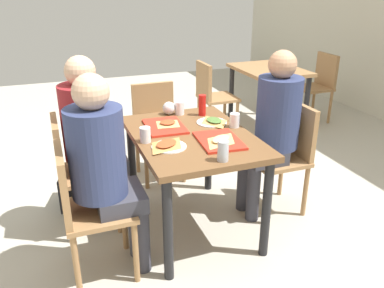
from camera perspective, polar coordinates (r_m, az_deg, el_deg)
name	(u,v)px	position (r m, az deg, el deg)	size (l,w,h in m)	color
ground_plane	(192,226)	(3.04, 0.00, -11.67)	(10.00, 10.00, 0.02)	#B2AD9E
main_table	(192,148)	(2.74, 0.00, -0.59)	(1.08, 0.78, 0.73)	brown
chair_near_left	(75,166)	(2.90, -16.44, -3.07)	(0.40, 0.40, 0.85)	#9E7247
chair_near_right	(84,204)	(2.42, -15.29, -8.35)	(0.40, 0.40, 0.85)	#9E7247
chair_far_side	(287,150)	(3.12, 13.42, -0.84)	(0.40, 0.40, 0.85)	#9E7247
chair_left_end	(156,124)	(3.61, -5.12, 2.94)	(0.40, 0.40, 0.85)	#9E7247
person_in_red	(92,131)	(2.81, -14.16, 1.85)	(0.32, 0.42, 1.26)	#383842
person_in_brown_jacket	(104,162)	(2.31, -12.47, -2.60)	(0.32, 0.42, 1.26)	#383842
person_far_side	(273,122)	(2.96, 11.57, 3.14)	(0.32, 0.42, 1.26)	#383842
tray_red_near	(165,126)	(2.82, -3.93, 2.54)	(0.36, 0.26, 0.02)	red
tray_red_far	(219,141)	(2.57, 3.90, 0.49)	(0.36, 0.26, 0.02)	red
paper_plate_center	(212,122)	(2.91, 2.84, 3.12)	(0.22, 0.22, 0.01)	white
paper_plate_near_edge	(169,147)	(2.49, -3.31, -0.37)	(0.22, 0.22, 0.01)	white
pizza_slice_a	(168,123)	(2.84, -3.50, 3.03)	(0.22, 0.22, 0.02)	#DBAD60
pizza_slice_b	(221,140)	(2.54, 4.17, 0.62)	(0.25, 0.26, 0.02)	#DBAD60
pizza_slice_c	(214,121)	(2.90, 3.20, 3.33)	(0.21, 0.15, 0.02)	tan
pizza_slice_d	(167,144)	(2.49, -3.68, -0.05)	(0.27, 0.27, 0.02)	#C68C47
plastic_cup_a	(234,120)	(2.83, 6.11, 3.40)	(0.07, 0.07, 0.10)	white
plastic_cup_b	(145,135)	(2.57, -6.72, 1.33)	(0.07, 0.07, 0.10)	white
plastic_cup_c	(180,108)	(3.08, -1.79, 5.17)	(0.07, 0.07, 0.10)	white
soda_can	(223,151)	(2.29, 4.46, -1.00)	(0.07, 0.07, 0.12)	#B7BCC6
condiment_bottle	(202,105)	(3.05, 1.47, 5.58)	(0.06, 0.06, 0.16)	red
foil_bundle	(169,108)	(3.09, -3.32, 5.15)	(0.10, 0.10, 0.10)	silver
handbag	(74,188)	(3.37, -16.58, -6.12)	(0.32, 0.16, 0.28)	black
background_table	(268,78)	(4.87, 10.89, 9.23)	(0.90, 0.70, 0.73)	#9E7247
background_chair_near	(211,93)	(4.57, 2.79, 7.28)	(0.40, 0.40, 0.85)	#9E7247
background_chair_far	(319,82)	(5.31, 17.71, 8.41)	(0.40, 0.40, 0.85)	#9E7247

